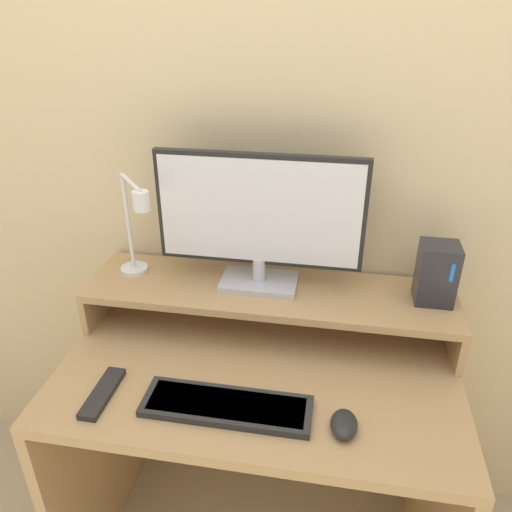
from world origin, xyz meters
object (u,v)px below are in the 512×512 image
(desk_lamp, at_px, (135,228))
(keyboard, at_px, (227,406))
(mouse, at_px, (344,424))
(router_dock, at_px, (436,273))
(remote_control, at_px, (103,393))
(monitor, at_px, (259,219))

(desk_lamp, bearing_deg, keyboard, -44.91)
(keyboard, distance_m, mouse, 0.27)
(desk_lamp, bearing_deg, mouse, -29.54)
(mouse, bearing_deg, router_dock, 59.83)
(desk_lamp, distance_m, remote_control, 0.44)
(desk_lamp, bearing_deg, remote_control, -87.37)
(monitor, relative_size, router_dock, 3.35)
(desk_lamp, bearing_deg, monitor, 6.24)
(monitor, height_order, desk_lamp, monitor)
(monitor, xyz_separation_m, router_dock, (0.47, 0.00, -0.12))
(desk_lamp, height_order, router_dock, desk_lamp)
(router_dock, height_order, mouse, router_dock)
(keyboard, xyz_separation_m, mouse, (0.27, -0.02, 0.01))
(monitor, distance_m, mouse, 0.55)
(desk_lamp, height_order, remote_control, desk_lamp)
(remote_control, bearing_deg, keyboard, 1.59)
(router_dock, height_order, remote_control, router_dock)
(desk_lamp, relative_size, keyboard, 0.76)
(remote_control, bearing_deg, mouse, -0.70)
(mouse, xyz_separation_m, remote_control, (-0.58, 0.01, -0.01))
(mouse, bearing_deg, remote_control, 179.30)
(router_dock, xyz_separation_m, keyboard, (-0.49, -0.36, -0.20))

